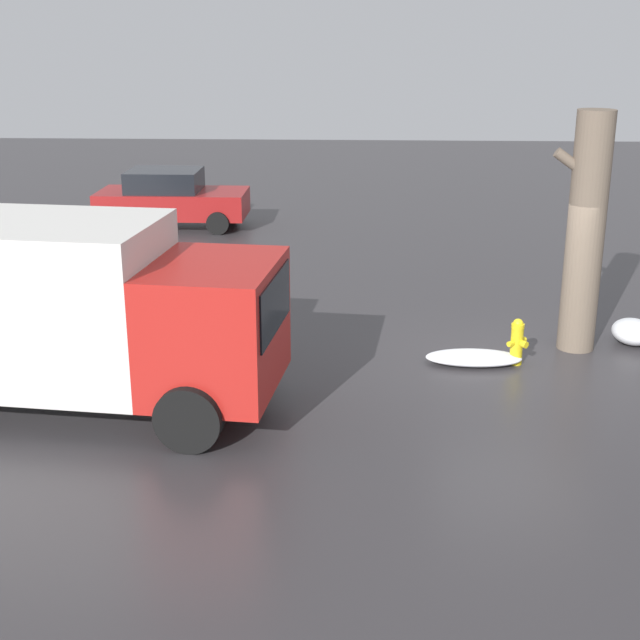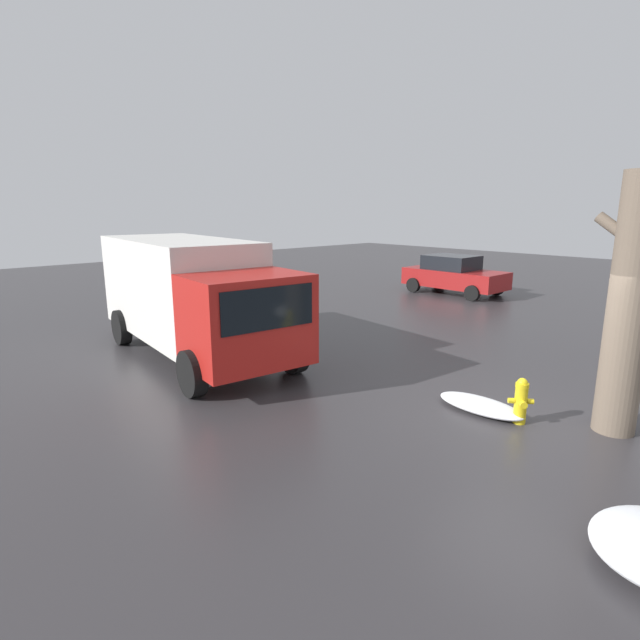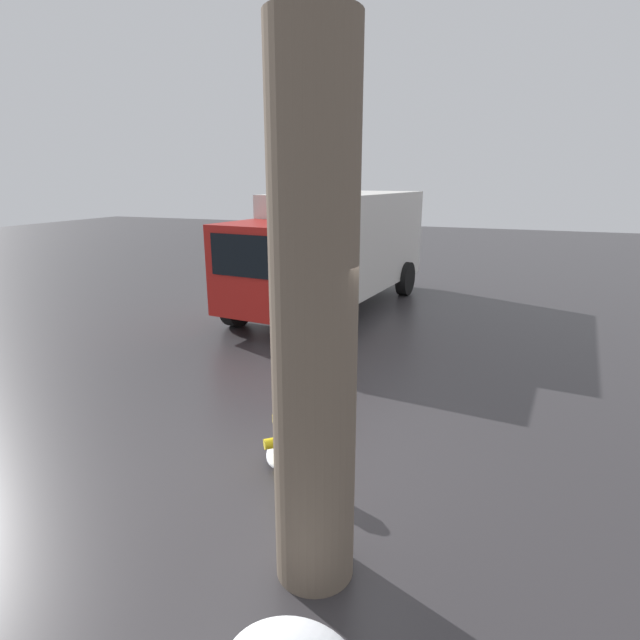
{
  "view_description": "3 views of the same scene",
  "coord_description": "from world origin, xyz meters",
  "views": [
    {
      "loc": [
        2.57,
        13.77,
        5.27
      ],
      "look_at": [
        3.13,
        1.76,
        1.29
      ],
      "focal_mm": 50.0,
      "sensor_mm": 36.0,
      "label": 1
    },
    {
      "loc": [
        -3.38,
        7.62,
        3.49
      ],
      "look_at": [
        3.95,
        0.83,
        1.22
      ],
      "focal_mm": 28.0,
      "sensor_mm": 36.0,
      "label": 2
    },
    {
      "loc": [
        -4.26,
        -2.08,
        3.05
      ],
      "look_at": [
        3.1,
        0.79,
        0.82
      ],
      "focal_mm": 28.0,
      "sensor_mm": 36.0,
      "label": 3
    }
  ],
  "objects": [
    {
      "name": "snow_pile_curbside",
      "position": [
        0.69,
        0.03,
        0.1
      ],
      "size": [
        1.57,
        0.69,
        0.21
      ],
      "color": "white",
      "rests_on": "ground_plane"
    },
    {
      "name": "fire_hydrant",
      "position": [
        -0.0,
        0.0,
        0.4
      ],
      "size": [
        0.36,
        0.35,
        0.78
      ],
      "rotation": [
        0.0,
        0.0,
        2.28
      ],
      "color": "yellow",
      "rests_on": "ground_plane"
    },
    {
      "name": "ground_plane",
      "position": [
        0.0,
        0.0,
        0.0
      ],
      "size": [
        60.0,
        60.0,
        0.0
      ],
      "primitive_type": "plane",
      "color": "#333033"
    },
    {
      "name": "delivery_truck",
      "position": [
        7.22,
        1.95,
        1.51
      ],
      "size": [
        6.98,
        3.11,
        2.73
      ],
      "rotation": [
        0.0,
        0.0,
        1.47
      ],
      "color": "red",
      "rests_on": "ground_plane"
    },
    {
      "name": "tree_trunk",
      "position": [
        -1.15,
        -0.82,
        2.02
      ],
      "size": [
        0.94,
        0.62,
        4.01
      ],
      "color": "#6B5B4C",
      "rests_on": "ground_plane"
    },
    {
      "name": "parked_car",
      "position": [
        7.77,
        -10.2,
        0.79
      ],
      "size": [
        4.04,
        2.05,
        1.56
      ],
      "rotation": [
        0.0,
        0.0,
        1.57
      ],
      "color": "maroon",
      "rests_on": "ground_plane"
    }
  ]
}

